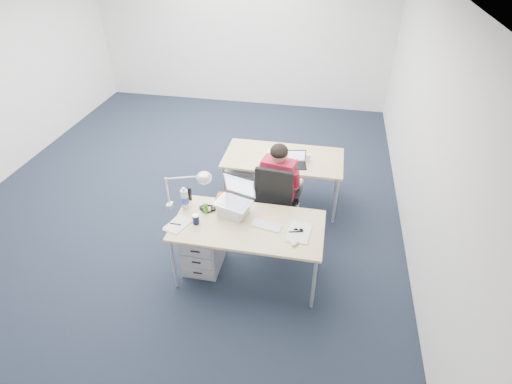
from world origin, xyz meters
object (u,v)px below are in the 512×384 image
at_px(far_cup, 308,158).
at_px(computer_mouse, 295,242).
at_px(desk_near, 248,228).
at_px(silver_laptop, 233,199).
at_px(water_bottle, 185,198).
at_px(desk_far, 283,160).
at_px(drawer_pedestal_far, 243,180).
at_px(drawer_pedestal_near, 203,247).
at_px(wireless_keyboard, 267,226).
at_px(headphones, 208,208).
at_px(cordless_phone, 189,194).
at_px(bear_figurine, 206,208).
at_px(desk_lamp, 182,190).
at_px(dark_laptop, 295,159).
at_px(book_stack, 225,199).
at_px(can_koozie, 196,219).
at_px(office_chair, 277,214).
at_px(seated_person, 281,185).
at_px(sunglasses, 298,230).

bearing_deg(far_cup, computer_mouse, -89.58).
distance_m(desk_near, silver_laptop, 0.35).
bearing_deg(water_bottle, desk_near, -12.24).
distance_m(desk_far, drawer_pedestal_far, 0.71).
xyz_separation_m(drawer_pedestal_near, wireless_keyboard, (0.74, -0.03, 0.46)).
bearing_deg(headphones, cordless_phone, 151.84).
distance_m(drawer_pedestal_near, bear_figurine, 0.53).
relative_size(desk_lamp, dark_laptop, 1.92).
relative_size(drawer_pedestal_near, book_stack, 2.89).
xyz_separation_m(wireless_keyboard, can_koozie, (-0.74, -0.10, 0.05)).
relative_size(office_chair, drawer_pedestal_near, 1.97).
distance_m(silver_laptop, dark_laptop, 1.25).
relative_size(desk_far, computer_mouse, 14.71).
bearing_deg(office_chair, bear_figurine, -131.69).
xyz_separation_m(desk_near, book_stack, (-0.34, 0.34, 0.09)).
relative_size(can_koozie, water_bottle, 0.43).
xyz_separation_m(computer_mouse, can_koozie, (-1.07, 0.12, 0.04)).
xyz_separation_m(cordless_phone, desk_lamp, (0.00, -0.20, 0.19)).
height_order(bear_figurine, book_stack, bear_figurine).
bearing_deg(seated_person, computer_mouse, -65.08).
distance_m(silver_laptop, wireless_keyboard, 0.46).
relative_size(desk_near, drawer_pedestal_near, 2.91).
bearing_deg(office_chair, desk_near, -99.22).
bearing_deg(headphones, silver_laptop, -3.03).
height_order(wireless_keyboard, water_bottle, water_bottle).
xyz_separation_m(silver_laptop, book_stack, (-0.14, 0.19, -0.15)).
distance_m(water_bottle, cordless_phone, 0.15).
bearing_deg(drawer_pedestal_far, wireless_keyboard, -67.99).
height_order(drawer_pedestal_far, sunglasses, sunglasses).
distance_m(headphones, water_bottle, 0.28).
bearing_deg(drawer_pedestal_far, office_chair, -50.34).
relative_size(seated_person, bear_figurine, 9.96).
distance_m(drawer_pedestal_near, sunglasses, 1.17).
relative_size(wireless_keyboard, headphones, 1.64).
bearing_deg(drawer_pedestal_near, dark_laptop, 53.87).
relative_size(desk_near, water_bottle, 6.05).
height_order(seated_person, far_cup, seated_person).
height_order(desk_far, drawer_pedestal_near, desk_far).
relative_size(drawer_pedestal_far, wireless_keyboard, 1.76).
height_order(desk_far, can_koozie, can_koozie).
distance_m(wireless_keyboard, far_cup, 1.44).
distance_m(headphones, bear_figurine, 0.08).
bearing_deg(desk_lamp, desk_near, 14.77).
bearing_deg(cordless_phone, computer_mouse, -9.79).
height_order(drawer_pedestal_near, water_bottle, water_bottle).
distance_m(wireless_keyboard, headphones, 0.71).
bearing_deg(silver_laptop, wireless_keyboard, -3.53).
relative_size(drawer_pedestal_far, headphones, 2.89).
height_order(desk_near, silver_laptop, silver_laptop).
height_order(silver_laptop, bear_figurine, silver_laptop).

